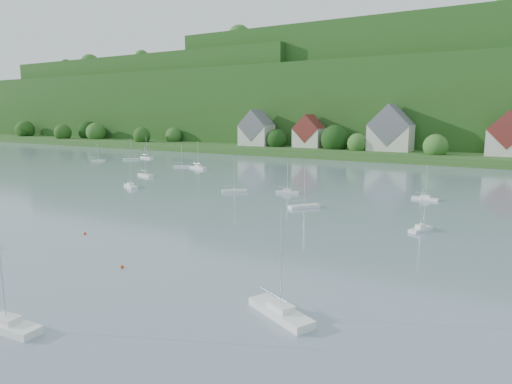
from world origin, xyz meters
TOP-DOWN VIEW (x-y plane):
  - far_shore_strip at (0.00, 200.00)m, footprint 600.00×60.00m
  - forested_ridge at (0.39, 268.57)m, footprint 620.00×181.22m
  - village_building_0 at (-55.00, 187.00)m, footprint 14.00×10.40m
  - village_building_1 at (-30.00, 189.00)m, footprint 12.00×9.36m
  - village_building_2 at (5.00, 188.00)m, footprint 16.00×11.44m
  - village_building_3 at (45.00, 186.00)m, footprint 13.00×10.40m
  - near_sailboat_3 at (15.79, 28.38)m, footprint 6.64×2.34m
  - near_sailboat_4 at (33.74, 41.83)m, footprint 7.28×4.94m
  - mooring_buoy_2 at (12.48, 43.69)m, footprint 0.40×0.40m
  - mooring_buoy_3 at (-3.25, 51.25)m, footprint 0.42×0.42m
  - far_sailboat_cluster at (6.72, 115.03)m, footprint 193.14×64.73m

SIDE VIEW (x-z plane):
  - mooring_buoy_2 at x=12.48m, z-range -0.20..0.20m
  - mooring_buoy_3 at x=-3.25m, z-range -0.21..0.21m
  - far_sailboat_cluster at x=6.72m, z-range -3.98..4.73m
  - near_sailboat_3 at x=15.79m, z-range -3.94..4.86m
  - near_sailboat_4 at x=33.74m, z-range -4.33..5.30m
  - far_shore_strip at x=0.00m, z-range 0.00..3.00m
  - village_building_1 at x=-30.00m, z-range 1.75..15.75m
  - village_building_3 at x=45.00m, z-range 1.68..17.18m
  - village_building_0 at x=-55.00m, z-range 1.51..17.51m
  - village_building_2 at x=5.00m, z-range 1.27..19.27m
  - forested_ridge at x=0.39m, z-range -12.06..57.83m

